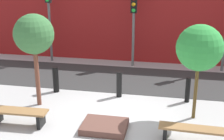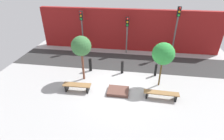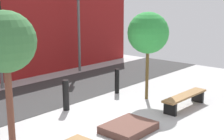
{
  "view_description": "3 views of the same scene",
  "coord_description": "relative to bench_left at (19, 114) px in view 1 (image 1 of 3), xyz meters",
  "views": [
    {
      "loc": [
        1.73,
        -8.27,
        4.48
      ],
      "look_at": [
        0.06,
        0.27,
        1.54
      ],
      "focal_mm": 50.0,
      "sensor_mm": 36.0,
      "label": 1
    },
    {
      "loc": [
        0.94,
        -9.19,
        6.47
      ],
      "look_at": [
        -0.49,
        0.2,
        1.14
      ],
      "focal_mm": 28.0,
      "sensor_mm": 36.0,
      "label": 2
    },
    {
      "loc": [
        -5.83,
        -5.09,
        3.22
      ],
      "look_at": [
        -0.19,
        -0.14,
        1.57
      ],
      "focal_mm": 50.0,
      "sensor_mm": 36.0,
      "label": 3
    }
  ],
  "objects": [
    {
      "name": "bench_left",
      "position": [
        0.0,
        0.0,
        0.0
      ],
      "size": [
        1.73,
        0.52,
        0.47
      ],
      "rotation": [
        0.0,
        0.0,
        0.03
      ],
      "color": "black",
      "rests_on": "ground"
    },
    {
      "name": "bench_right",
      "position": [
        5.06,
        0.0,
        -0.02
      ],
      "size": [
        2.01,
        0.46,
        0.43
      ],
      "rotation": [
        0.0,
        0.0,
        -0.03
      ],
      "color": "black",
      "rests_on": "ground"
    },
    {
      "name": "traffic_light_west",
      "position": [
        -1.47,
        6.3,
        2.15
      ],
      "size": [
        0.28,
        0.27,
        3.6
      ],
      "color": "#555555",
      "rests_on": "ground"
    },
    {
      "name": "traffic_light_mid_west",
      "position": [
        2.53,
        6.3,
        1.91
      ],
      "size": [
        0.28,
        0.27,
        3.23
      ],
      "color": "#616161",
      "rests_on": "ground"
    },
    {
      "name": "bollard_far_left",
      "position": [
        0.16,
        2.61,
        0.14
      ],
      "size": [
        0.22,
        0.22,
        0.96
      ],
      "primitive_type": "cylinder",
      "color": "black",
      "rests_on": "ground"
    },
    {
      "name": "bollard_left",
      "position": [
        2.53,
        2.61,
        0.13
      ],
      "size": [
        0.2,
        0.2,
        0.94
      ],
      "primitive_type": "cylinder",
      "color": "black",
      "rests_on": "ground"
    },
    {
      "name": "ground_plane",
      "position": [
        2.53,
        0.73,
        -0.34
      ],
      "size": [
        18.0,
        18.0,
        0.0
      ],
      "primitive_type": "plane",
      "color": "#A7A7A7"
    },
    {
      "name": "planter_bed",
      "position": [
        2.53,
        0.2,
        -0.24
      ],
      "size": [
        1.28,
        1.01,
        0.19
      ],
      "primitive_type": "cube",
      "color": "brown",
      "rests_on": "ground"
    },
    {
      "name": "road_strip",
      "position": [
        2.53,
        4.44,
        -0.33
      ],
      "size": [
        18.0,
        3.16,
        0.01
      ],
      "primitive_type": "cube",
      "color": "#303030",
      "rests_on": "ground"
    },
    {
      "name": "tree_behind_left_bench",
      "position": [
        0.0,
        1.43,
        2.06
      ],
      "size": [
        1.28,
        1.28,
        3.06
      ],
      "color": "brown",
      "rests_on": "ground"
    },
    {
      "name": "tree_behind_right_bench",
      "position": [
        5.06,
        1.43,
        1.88
      ],
      "size": [
        1.35,
        1.35,
        2.91
      ],
      "color": "brown",
      "rests_on": "ground"
    },
    {
      "name": "building_facade",
      "position": [
        2.53,
        7.24,
        1.52
      ],
      "size": [
        16.2,
        0.5,
        3.72
      ],
      "primitive_type": "cube",
      "color": "maroon",
      "rests_on": "ground"
    },
    {
      "name": "bollard_center",
      "position": [
        4.9,
        2.61,
        0.11
      ],
      "size": [
        0.16,
        0.16,
        0.89
      ],
      "primitive_type": "cylinder",
      "color": "black",
      "rests_on": "ground"
    }
  ]
}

